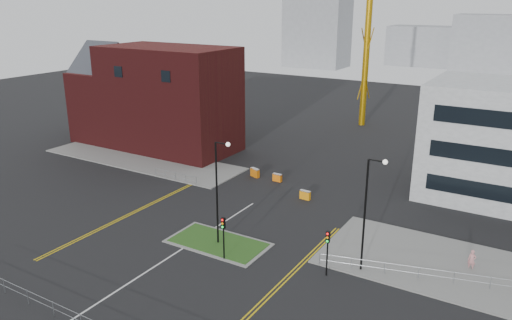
# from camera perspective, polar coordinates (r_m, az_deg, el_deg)

# --- Properties ---
(ground) EXTENTS (200.00, 200.00, 0.00)m
(ground) POSITION_cam_1_polar(r_m,az_deg,el_deg) (39.25, -13.75, -13.15)
(ground) COLOR black
(ground) RESTS_ON ground
(pavement_left) EXTENTS (28.00, 8.00, 0.12)m
(pavement_left) POSITION_cam_1_polar(r_m,az_deg,el_deg) (66.54, -12.91, 0.08)
(pavement_left) COLOR slate
(pavement_left) RESTS_ON ground
(pavement_right) EXTENTS (24.00, 10.00, 0.12)m
(pavement_right) POSITION_cam_1_polar(r_m,az_deg,el_deg) (42.27, 24.24, -11.84)
(pavement_right) COLOR slate
(pavement_right) RESTS_ON ground
(island_kerb) EXTENTS (8.60, 4.60, 0.08)m
(island_kerb) POSITION_cam_1_polar(r_m,az_deg,el_deg) (43.36, -4.35, -9.43)
(island_kerb) COLOR slate
(island_kerb) RESTS_ON ground
(grass_island) EXTENTS (8.00, 4.00, 0.12)m
(grass_island) POSITION_cam_1_polar(r_m,az_deg,el_deg) (43.35, -4.35, -9.40)
(grass_island) COLOR #1C4818
(grass_island) RESTS_ON ground
(brick_building) EXTENTS (24.20, 10.07, 14.24)m
(brick_building) POSITION_cam_1_polar(r_m,az_deg,el_deg) (71.11, -11.70, 6.95)
(brick_building) COLOR #4A1213
(brick_building) RESTS_ON ground
(streetlamp_island) EXTENTS (1.46, 0.36, 9.18)m
(streetlamp_island) POSITION_cam_1_polar(r_m,az_deg,el_deg) (41.06, -4.27, -2.82)
(streetlamp_island) COLOR black
(streetlamp_island) RESTS_ON ground
(streetlamp_right_near) EXTENTS (1.46, 0.36, 9.18)m
(streetlamp_right_near) POSITION_cam_1_polar(r_m,az_deg,el_deg) (37.70, 12.70, -5.17)
(streetlamp_right_near) COLOR black
(streetlamp_right_near) RESTS_ON ground
(traffic_light_island) EXTENTS (0.28, 0.33, 3.65)m
(traffic_light_island) POSITION_cam_1_polar(r_m,az_deg,el_deg) (39.72, -3.75, -8.02)
(traffic_light_island) COLOR black
(traffic_light_island) RESTS_ON ground
(traffic_light_right) EXTENTS (0.28, 0.33, 3.65)m
(traffic_light_right) POSITION_cam_1_polar(r_m,az_deg,el_deg) (37.86, 8.18, -9.56)
(traffic_light_right) COLOR black
(traffic_light_right) RESTS_ON ground
(railing_front) EXTENTS (24.05, 0.05, 1.10)m
(railing_front) POSITION_cam_1_polar(r_m,az_deg,el_deg) (35.60, -20.84, -15.92)
(railing_front) COLOR gray
(railing_front) RESTS_ON ground
(railing_left) EXTENTS (6.05, 0.05, 1.10)m
(railing_left) POSITION_cam_1_polar(r_m,az_deg,el_deg) (57.74, -9.19, -1.72)
(railing_left) COLOR gray
(railing_left) RESTS_ON ground
(railing_right) EXTENTS (19.05, 5.05, 1.10)m
(railing_right) POSITION_cam_1_polar(r_m,az_deg,el_deg) (39.86, 21.71, -12.18)
(railing_right) COLOR gray
(railing_right) RESTS_ON ground
(centre_line) EXTENTS (0.15, 30.00, 0.01)m
(centre_line) POSITION_cam_1_polar(r_m,az_deg,el_deg) (40.46, -11.74, -11.98)
(centre_line) COLOR silver
(centre_line) RESTS_ON ground
(yellow_left_a) EXTENTS (0.12, 24.00, 0.01)m
(yellow_left_a) POSITION_cam_1_polar(r_m,az_deg,el_deg) (51.27, -13.18, -5.44)
(yellow_left_a) COLOR gold
(yellow_left_a) RESTS_ON ground
(yellow_left_b) EXTENTS (0.12, 24.00, 0.01)m
(yellow_left_b) POSITION_cam_1_polar(r_m,az_deg,el_deg) (51.07, -12.93, -5.52)
(yellow_left_b) COLOR gold
(yellow_left_b) RESTS_ON ground
(yellow_right_a) EXTENTS (0.12, 20.00, 0.01)m
(yellow_right_a) POSITION_cam_1_polar(r_m,az_deg,el_deg) (38.45, 3.29, -13.31)
(yellow_right_a) COLOR gold
(yellow_right_a) RESTS_ON ground
(yellow_right_b) EXTENTS (0.12, 20.00, 0.01)m
(yellow_right_b) POSITION_cam_1_polar(r_m,az_deg,el_deg) (38.33, 3.70, -13.42)
(yellow_right_b) COLOR gold
(yellow_right_b) RESTS_ON ground
(skyline_a) EXTENTS (18.00, 12.00, 22.00)m
(skyline_a) POSITION_cam_1_polar(r_m,az_deg,el_deg) (157.37, 7.00, 14.53)
(skyline_a) COLOR gray
(skyline_a) RESTS_ON ground
(skyline_b) EXTENTS (24.00, 12.00, 16.00)m
(skyline_b) POSITION_cam_1_polar(r_m,az_deg,el_deg) (154.38, 26.12, 11.71)
(skyline_b) COLOR gray
(skyline_b) RESTS_ON ground
(skyline_d) EXTENTS (30.00, 12.00, 12.00)m
(skyline_d) POSITION_cam_1_polar(r_m,az_deg,el_deg) (167.03, 20.16, 12.07)
(skyline_d) COLOR gray
(skyline_d) RESTS_ON ground
(pedestrian) EXTENTS (0.62, 0.42, 1.65)m
(pedestrian) POSITION_cam_1_polar(r_m,az_deg,el_deg) (42.40, 23.44, -10.45)
(pedestrian) COLOR #D78B8D
(pedestrian) RESTS_ON ground
(barrier_left) EXTENTS (1.10, 0.40, 0.92)m
(barrier_left) POSITION_cam_1_polar(r_m,az_deg,el_deg) (57.11, 2.45, -1.98)
(barrier_left) COLOR orange
(barrier_left) RESTS_ON ground
(barrier_mid) EXTENTS (1.30, 0.81, 1.04)m
(barrier_mid) POSITION_cam_1_polar(r_m,az_deg,el_deg) (58.50, -0.13, -1.41)
(barrier_mid) COLOR #D0630B
(barrier_mid) RESTS_ON ground
(barrier_right) EXTENTS (1.16, 0.47, 0.96)m
(barrier_right) POSITION_cam_1_polar(r_m,az_deg,el_deg) (52.30, 5.63, -3.95)
(barrier_right) COLOR orange
(barrier_right) RESTS_ON ground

